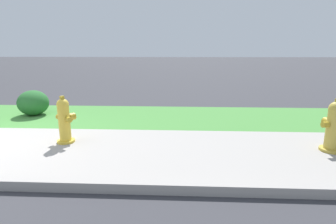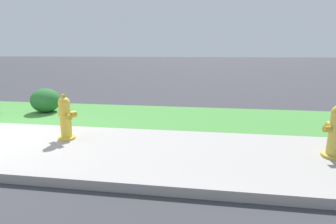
% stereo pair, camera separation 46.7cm
% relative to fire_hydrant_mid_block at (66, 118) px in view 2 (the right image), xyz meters
% --- Properties ---
extents(grass_verge, '(18.00, 2.22, 0.01)m').
position_rel_fire_hydrant_mid_block_xyz_m(grass_verge, '(-1.61, 1.86, -0.38)').
color(grass_verge, '#47893D').
rests_on(grass_verge, ground).
extents(fire_hydrant_mid_block, '(0.35, 0.34, 0.80)m').
position_rel_fire_hydrant_mid_block_xyz_m(fire_hydrant_mid_block, '(0.00, 0.00, 0.00)').
color(fire_hydrant_mid_block, gold).
rests_on(fire_hydrant_mid_block, ground).
extents(shrub_bush_mid_verge, '(0.70, 0.70, 0.60)m').
position_rel_fire_hydrant_mid_block_xyz_m(shrub_bush_mid_verge, '(-1.59, 1.87, -0.09)').
color(shrub_bush_mid_verge, '#28662D').
rests_on(shrub_bush_mid_verge, ground).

